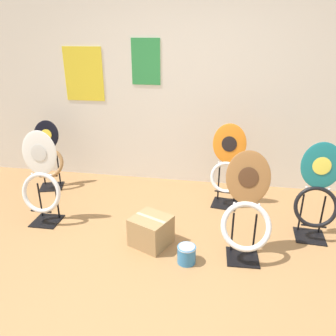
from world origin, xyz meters
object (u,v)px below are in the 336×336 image
(toilet_seat_display_orange_sun, at_px, (227,166))
(toilet_seat_display_woodgrain, at_px, (246,215))
(toilet_seat_display_jazz_black, at_px, (48,157))
(storage_box, at_px, (151,231))
(paint_can, at_px, (187,254))
(toilet_seat_display_white_plain, at_px, (41,182))
(toilet_seat_display_teal_sax, at_px, (317,194))

(toilet_seat_display_orange_sun, relative_size, toilet_seat_display_woodgrain, 1.01)
(toilet_seat_display_orange_sun, height_order, toilet_seat_display_jazz_black, toilet_seat_display_orange_sun)
(storage_box, bearing_deg, toilet_seat_display_jazz_black, 147.32)
(paint_can, bearing_deg, toilet_seat_display_woodgrain, 19.23)
(toilet_seat_display_woodgrain, relative_size, toilet_seat_display_jazz_black, 1.11)
(toilet_seat_display_white_plain, relative_size, toilet_seat_display_teal_sax, 1.03)
(toilet_seat_display_teal_sax, distance_m, toilet_seat_display_jazz_black, 3.14)
(toilet_seat_display_orange_sun, bearing_deg, toilet_seat_display_teal_sax, -32.41)
(toilet_seat_display_woodgrain, height_order, toilet_seat_display_jazz_black, toilet_seat_display_woodgrain)
(toilet_seat_display_woodgrain, height_order, paint_can, toilet_seat_display_woodgrain)
(paint_can, bearing_deg, toilet_seat_display_orange_sun, 74.60)
(paint_can, distance_m, storage_box, 0.43)
(toilet_seat_display_woodgrain, xyz_separation_m, toilet_seat_display_white_plain, (-2.04, 0.25, 0.04))
(toilet_seat_display_orange_sun, relative_size, toilet_seat_display_jazz_black, 1.12)
(toilet_seat_display_teal_sax, bearing_deg, storage_box, -165.59)
(toilet_seat_display_teal_sax, relative_size, toilet_seat_display_jazz_black, 1.12)
(storage_box, bearing_deg, toilet_seat_display_woodgrain, -3.19)
(toilet_seat_display_white_plain, distance_m, toilet_seat_display_teal_sax, 2.71)
(paint_can, height_order, storage_box, storage_box)
(toilet_seat_display_white_plain, bearing_deg, toilet_seat_display_orange_sun, 21.18)
(toilet_seat_display_woodgrain, distance_m, storage_box, 0.90)
(toilet_seat_display_white_plain, distance_m, paint_can, 1.65)
(storage_box, bearing_deg, toilet_seat_display_white_plain, 170.47)
(toilet_seat_display_teal_sax, relative_size, storage_box, 2.23)
(toilet_seat_display_woodgrain, xyz_separation_m, paint_can, (-0.49, -0.17, -0.34))
(toilet_seat_display_white_plain, bearing_deg, storage_box, -9.53)
(toilet_seat_display_woodgrain, bearing_deg, toilet_seat_display_jazz_black, 156.48)
(toilet_seat_display_woodgrain, distance_m, toilet_seat_display_jazz_black, 2.63)
(toilet_seat_display_orange_sun, xyz_separation_m, storage_box, (-0.68, -0.92, -0.34))
(toilet_seat_display_orange_sun, bearing_deg, storage_box, -126.35)
(toilet_seat_display_teal_sax, bearing_deg, toilet_seat_display_white_plain, -175.97)
(toilet_seat_display_woodgrain, distance_m, paint_can, 0.61)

